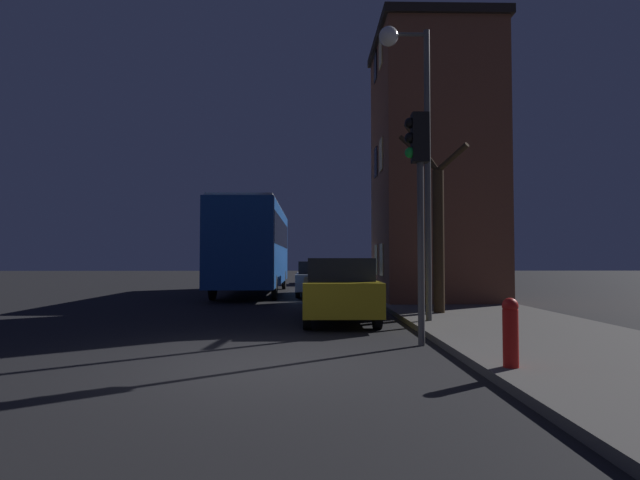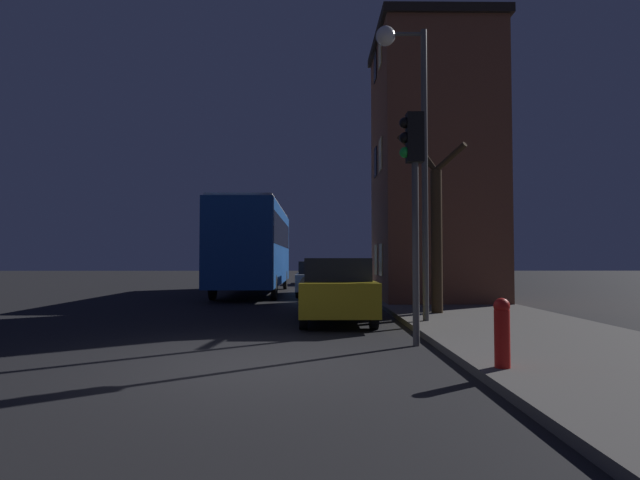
% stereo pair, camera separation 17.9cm
% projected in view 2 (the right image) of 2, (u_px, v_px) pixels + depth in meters
% --- Properties ---
extents(ground_plane, '(120.00, 120.00, 0.00)m').
position_uv_depth(ground_plane, '(249.00, 364.00, 7.30)').
color(ground_plane, black).
extents(sidewalk, '(4.26, 60.00, 0.13)m').
position_uv_depth(sidewalk, '(601.00, 359.00, 7.35)').
color(sidewalk, '#514F4C').
rests_on(sidewalk, ground).
extents(brick_building, '(4.20, 4.73, 9.58)m').
position_uv_depth(brick_building, '(433.00, 165.00, 17.96)').
color(brick_building, brown).
rests_on(brick_building, sidewalk).
extents(streetlamp, '(1.20, 0.46, 6.89)m').
position_uv_depth(streetlamp, '(408.00, 113.00, 11.65)').
color(streetlamp, '#4C4C4C').
rests_on(streetlamp, sidewalk).
extents(traffic_light, '(0.43, 0.24, 4.19)m').
position_uv_depth(traffic_light, '(413.00, 178.00, 8.97)').
color(traffic_light, '#4C4C4C').
rests_on(traffic_light, ground).
extents(bare_tree, '(1.64, 1.37, 5.19)m').
position_uv_depth(bare_tree, '(435.00, 226.00, 13.26)').
color(bare_tree, '#382819').
rests_on(bare_tree, sidewalk).
extents(bus, '(2.53, 10.57, 3.87)m').
position_uv_depth(bus, '(255.00, 243.00, 22.35)').
color(bus, '#194793').
rests_on(bus, ground).
extents(car_near_lane, '(1.72, 4.09, 1.57)m').
position_uv_depth(car_near_lane, '(336.00, 289.00, 12.26)').
color(car_near_lane, olive).
rests_on(car_near_lane, ground).
extents(car_mid_lane, '(1.77, 4.52, 1.45)m').
position_uv_depth(car_mid_lane, '(318.00, 278.00, 21.19)').
color(car_mid_lane, '#B7BABF').
rests_on(car_mid_lane, ground).
extents(car_far_lane, '(1.73, 4.55, 1.38)m').
position_uv_depth(car_far_lane, '(322.00, 272.00, 31.18)').
color(car_far_lane, black).
rests_on(car_far_lane, ground).
extents(fire_hydrant, '(0.21, 0.21, 0.91)m').
position_uv_depth(fire_hydrant, '(502.00, 331.00, 6.50)').
color(fire_hydrant, red).
rests_on(fire_hydrant, sidewalk).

